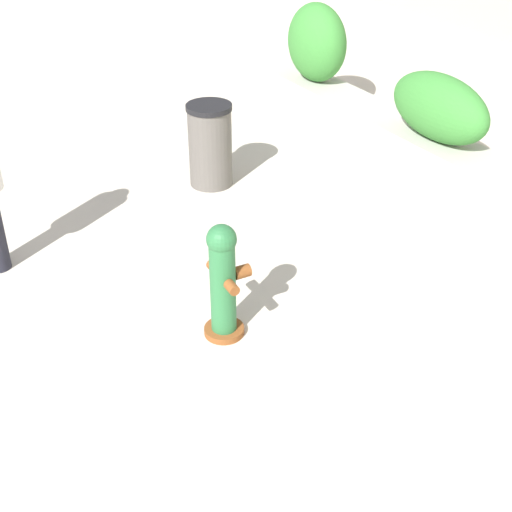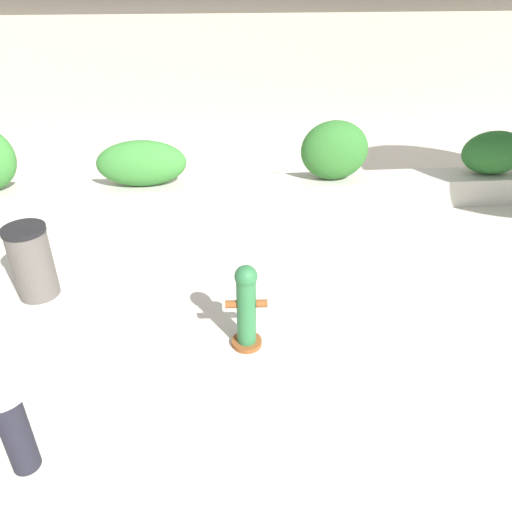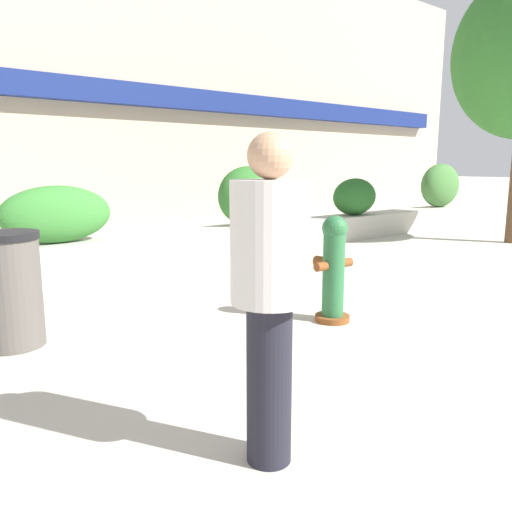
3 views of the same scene
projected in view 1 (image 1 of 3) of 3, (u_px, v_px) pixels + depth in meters
hedge_bush_0 at (317, 42)px, 10.31m from camera, size 1.11×0.70×1.12m
hedge_bush_1 at (440, 107)px, 8.49m from camera, size 1.52×0.60×0.79m
fire_hydrant at (223, 280)px, 5.96m from camera, size 0.48×0.44×1.08m
trash_bin at (210, 145)px, 8.52m from camera, size 0.55×0.55×1.01m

